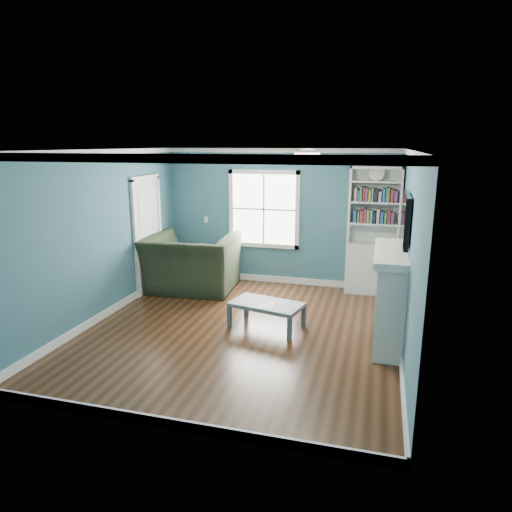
# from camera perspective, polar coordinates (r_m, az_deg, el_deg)

# --- Properties ---
(floor) EXTENTS (5.00, 5.00, 0.00)m
(floor) POSITION_cam_1_polar(r_m,az_deg,el_deg) (6.83, -1.85, -9.24)
(floor) COLOR black
(floor) RESTS_ON ground
(room_walls) EXTENTS (5.00, 5.00, 5.00)m
(room_walls) POSITION_cam_1_polar(r_m,az_deg,el_deg) (6.38, -1.96, 3.94)
(room_walls) COLOR #336274
(room_walls) RESTS_ON ground
(trim) EXTENTS (4.50, 5.00, 2.60)m
(trim) POSITION_cam_1_polar(r_m,az_deg,el_deg) (6.45, -1.94, 0.92)
(trim) COLOR white
(trim) RESTS_ON ground
(window) EXTENTS (1.40, 0.06, 1.50)m
(window) POSITION_cam_1_polar(r_m,az_deg,el_deg) (8.84, 0.99, 5.86)
(window) COLOR white
(window) RESTS_ON room_walls
(bookshelf) EXTENTS (0.90, 0.35, 2.31)m
(bookshelf) POSITION_cam_1_polar(r_m,az_deg,el_deg) (8.48, 14.32, 1.47)
(bookshelf) COLOR silver
(bookshelf) RESTS_ON ground
(fireplace) EXTENTS (0.44, 1.58, 1.30)m
(fireplace) POSITION_cam_1_polar(r_m,az_deg,el_deg) (6.53, 16.43, -4.97)
(fireplace) COLOR black
(fireplace) RESTS_ON ground
(tv) EXTENTS (0.06, 1.10, 0.65)m
(tv) POSITION_cam_1_polar(r_m,az_deg,el_deg) (6.28, 18.20, 4.42)
(tv) COLOR black
(tv) RESTS_ON fireplace
(door) EXTENTS (0.12, 0.98, 2.17)m
(door) POSITION_cam_1_polar(r_m,az_deg,el_deg) (8.61, -13.38, 2.72)
(door) COLOR silver
(door) RESTS_ON ground
(ceiling_fixture) EXTENTS (0.38, 0.38, 0.15)m
(ceiling_fixture) POSITION_cam_1_polar(r_m,az_deg,el_deg) (6.18, 6.44, 12.56)
(ceiling_fixture) COLOR white
(ceiling_fixture) RESTS_ON room_walls
(light_switch) EXTENTS (0.08, 0.01, 0.12)m
(light_switch) POSITION_cam_1_polar(r_m,az_deg,el_deg) (9.25, -6.26, 4.56)
(light_switch) COLOR white
(light_switch) RESTS_ON room_walls
(recliner) EXTENTS (1.68, 1.16, 1.40)m
(recliner) POSITION_cam_1_polar(r_m,az_deg,el_deg) (8.53, -8.04, 0.30)
(recliner) COLOR #222E1D
(recliner) RESTS_ON ground
(coffee_table) EXTENTS (1.15, 0.79, 0.38)m
(coffee_table) POSITION_cam_1_polar(r_m,az_deg,el_deg) (6.83, 1.33, -6.26)
(coffee_table) COLOR #535B64
(coffee_table) RESTS_ON ground
(paper_sheet) EXTENTS (0.31, 0.36, 0.00)m
(paper_sheet) POSITION_cam_1_polar(r_m,az_deg,el_deg) (6.71, 1.26, -6.18)
(paper_sheet) COLOR white
(paper_sheet) RESTS_ON coffee_table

